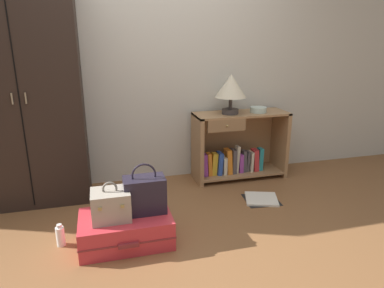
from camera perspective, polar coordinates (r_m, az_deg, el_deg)
ground_plane at (r=2.53m, az=-1.40°, el=-17.80°), size 9.00×9.00×0.00m
back_wall at (r=3.56m, az=-7.51°, el=14.54°), size 6.40×0.10×2.60m
wardrobe at (r=3.31m, az=-25.95°, el=7.44°), size 0.95×0.47×1.98m
bookshelf at (r=3.72m, az=7.44°, el=-0.55°), size 0.98×0.38×0.71m
table_lamp at (r=3.51m, az=6.45°, el=9.27°), size 0.32×0.32×0.40m
bowl at (r=3.67m, az=10.89°, el=5.60°), size 0.17×0.17×0.06m
suitcase_large at (r=2.65m, az=-10.85°, el=-13.60°), size 0.67×0.45×0.22m
train_case at (r=2.53m, az=-13.25°, el=-9.74°), size 0.27×0.23×0.28m
handbag at (r=2.57m, az=-7.83°, el=-8.22°), size 0.30×0.18×0.38m
bottle at (r=2.75m, az=-20.92°, el=-13.98°), size 0.06×0.06×0.17m
open_book_on_floor at (r=3.33m, az=11.39°, el=-8.92°), size 0.37×0.36×0.02m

